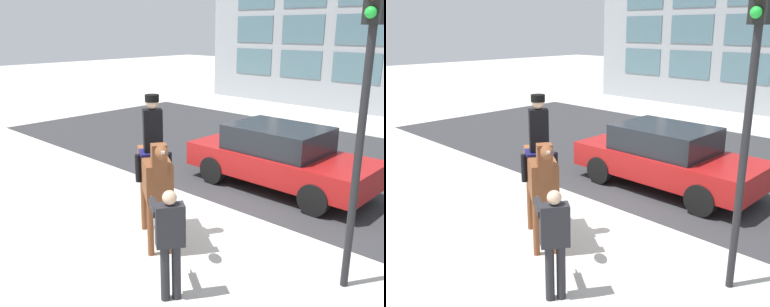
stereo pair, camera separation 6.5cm
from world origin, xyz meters
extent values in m
plane|color=#B2AFA8|center=(0.00, 0.00, 0.00)|extent=(80.00, 80.00, 0.00)
cube|color=#2D2D30|center=(0.00, 4.75, 0.00)|extent=(22.31, 8.50, 0.01)
cube|color=slate|center=(-8.42, 12.83, 2.02)|extent=(2.24, 0.02, 1.32)
cube|color=slate|center=(-5.61, 12.83, 2.02)|extent=(2.24, 0.02, 1.32)
cube|color=slate|center=(-2.81, 12.83, 2.02)|extent=(2.24, 0.02, 1.32)
cube|color=slate|center=(-8.42, 12.83, 3.67)|extent=(2.24, 0.02, 1.32)
cube|color=slate|center=(-5.61, 12.83, 3.67)|extent=(2.24, 0.02, 1.32)
cube|color=slate|center=(-2.81, 12.83, 3.67)|extent=(2.24, 0.02, 1.32)
cube|color=brown|center=(-0.04, -1.55, 1.32)|extent=(1.42, 1.14, 0.62)
cylinder|color=brown|center=(0.47, -1.70, 0.50)|extent=(0.11, 0.11, 1.01)
cylinder|color=brown|center=(0.30, -1.96, 0.50)|extent=(0.11, 0.11, 1.01)
cylinder|color=brown|center=(-0.37, -1.14, 0.50)|extent=(0.11, 0.11, 1.01)
cylinder|color=brown|center=(-0.54, -1.40, 0.50)|extent=(0.11, 0.11, 1.01)
cube|color=brown|center=(0.48, -1.89, 1.69)|extent=(0.30, 0.31, 0.57)
cube|color=#382314|center=(0.38, -1.83, 1.71)|extent=(0.08, 0.09, 0.51)
ellipsoid|color=brown|center=(0.72, -2.05, 1.92)|extent=(0.40, 0.36, 0.21)
cube|color=silver|center=(0.81, -2.11, 1.94)|extent=(0.13, 0.11, 0.08)
cylinder|color=#382314|center=(-0.65, -1.14, 1.21)|extent=(0.09, 0.09, 0.55)
cube|color=#14144C|center=(-0.09, -1.51, 1.65)|extent=(0.62, 0.63, 0.05)
cube|color=black|center=(-0.09, -1.51, 2.04)|extent=(0.36, 0.39, 0.73)
sphere|color=#D1A889|center=(-0.09, -1.51, 2.52)|extent=(0.22, 0.22, 0.22)
cylinder|color=black|center=(-0.09, -1.51, 2.59)|extent=(0.24, 0.24, 0.12)
cylinder|color=black|center=(0.06, -1.29, 1.38)|extent=(0.11, 0.11, 0.49)
cylinder|color=black|center=(-0.24, -1.74, 1.38)|extent=(0.11, 0.11, 0.49)
cylinder|color=#232328|center=(1.40, -2.64, 0.42)|extent=(0.13, 0.13, 0.85)
cylinder|color=#232328|center=(1.49, -2.51, 0.42)|extent=(0.13, 0.13, 0.85)
cube|color=#232328|center=(1.44, -2.57, 1.15)|extent=(0.41, 0.45, 0.60)
sphere|color=#D1A889|center=(1.44, -2.57, 1.55)|extent=(0.20, 0.20, 0.20)
cube|color=#232328|center=(1.11, -2.57, 1.32)|extent=(0.50, 0.39, 0.09)
cone|color=orange|center=(0.83, -2.37, 1.32)|extent=(0.17, 0.14, 0.04)
cube|color=maroon|center=(0.11, 2.30, 0.63)|extent=(4.45, 1.88, 0.59)
cube|color=black|center=(-0.01, 2.30, 1.22)|extent=(2.22, 1.66, 0.59)
cylinder|color=black|center=(1.48, 1.43, 0.34)|extent=(0.68, 0.23, 0.68)
cylinder|color=black|center=(1.48, 3.16, 0.34)|extent=(0.68, 0.23, 0.68)
cylinder|color=black|center=(-1.27, 1.43, 0.34)|extent=(0.68, 0.23, 0.68)
cylinder|color=black|center=(-1.27, 3.16, 0.34)|extent=(0.68, 0.23, 0.68)
cylinder|color=black|center=(3.08, -0.54, 1.88)|extent=(0.11, 0.11, 3.76)
sphere|color=green|center=(3.08, -0.66, 3.90)|extent=(0.15, 0.15, 0.15)
camera|label=1|loc=(5.33, -6.18, 3.71)|focal=40.00mm
camera|label=2|loc=(5.37, -6.13, 3.71)|focal=40.00mm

